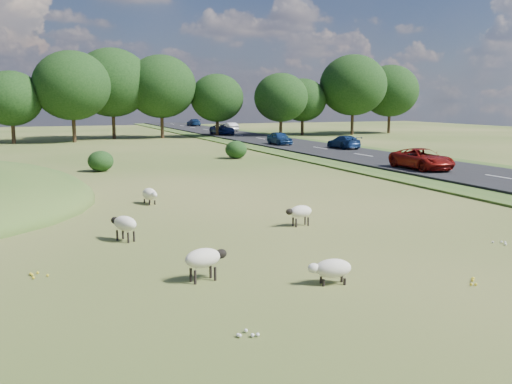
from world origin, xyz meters
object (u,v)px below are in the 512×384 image
(sheep_1, at_px, (332,268))
(sheep_2, at_px, (204,258))
(sheep_3, at_px, (124,224))
(car_6, at_px, (230,127))
(sheep_4, at_px, (300,212))
(car_5, at_px, (194,122))
(car_1, at_px, (422,159))
(car_0, at_px, (344,142))
(sheep_0, at_px, (150,194))
(car_2, at_px, (280,138))
(car_4, at_px, (222,129))

(sheep_1, height_order, sheep_2, sheep_2)
(sheep_2, xyz_separation_m, sheep_3, (-1.33, 5.41, -0.01))
(car_6, bearing_deg, sheep_3, 67.87)
(sheep_1, bearing_deg, sheep_4, -97.27)
(sheep_2, relative_size, sheep_3, 1.04)
(sheep_4, bearing_deg, car_5, -107.41)
(car_5, distance_m, car_6, 21.27)
(sheep_1, height_order, car_1, car_1)
(sheep_2, height_order, car_5, car_5)
(car_0, bearing_deg, sheep_0, 43.34)
(car_5, bearing_deg, sheep_1, 76.85)
(sheep_3, bearing_deg, car_6, -52.62)
(car_2, xyz_separation_m, car_4, (0.00, 19.88, 0.03))
(sheep_1, height_order, car_5, car_5)
(car_0, height_order, car_5, car_5)
(car_1, height_order, car_2, car_1)
(car_6, bearing_deg, sheep_0, 67.37)
(sheep_0, distance_m, sheep_4, 8.44)
(car_0, relative_size, car_1, 0.86)
(sheep_0, relative_size, car_1, 0.27)
(sheep_3, relative_size, car_6, 0.31)
(sheep_1, height_order, car_4, car_4)
(car_0, height_order, car_1, car_1)
(sheep_3, xyz_separation_m, car_2, (22.17, 36.50, 0.31))
(sheep_3, bearing_deg, car_1, -91.61)
(sheep_3, distance_m, car_2, 42.71)
(car_1, bearing_deg, car_4, 90.00)
(car_5, bearing_deg, car_1, 87.02)
(car_2, xyz_separation_m, car_6, (3.80, 27.35, -0.02))
(sheep_1, bearing_deg, car_6, -95.01)
(car_0, bearing_deg, car_1, 77.50)
(car_4, bearing_deg, car_2, -90.00)
(car_0, bearing_deg, sheep_3, 48.51)
(sheep_4, bearing_deg, sheep_3, -5.61)
(sheep_3, bearing_deg, sheep_0, -48.44)
(sheep_1, bearing_deg, car_2, -100.28)
(sheep_2, relative_size, car_6, 0.33)
(sheep_3, relative_size, sheep_4, 1.08)
(car_2, relative_size, car_4, 0.78)
(car_1, xyz_separation_m, car_6, (3.80, 51.62, -0.04))
(sheep_3, xyz_separation_m, car_5, (25.97, 85.12, 0.27))
(sheep_4, bearing_deg, car_6, -111.42)
(car_4, relative_size, car_5, 1.15)
(car_1, relative_size, car_4, 0.99)
(sheep_4, height_order, car_2, car_2)
(car_1, height_order, car_6, car_1)
(car_0, relative_size, car_2, 1.09)
(sheep_4, height_order, car_6, car_6)
(sheep_1, xyz_separation_m, car_6, (21.52, 70.82, 0.48))
(sheep_0, distance_m, sheep_2, 12.45)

